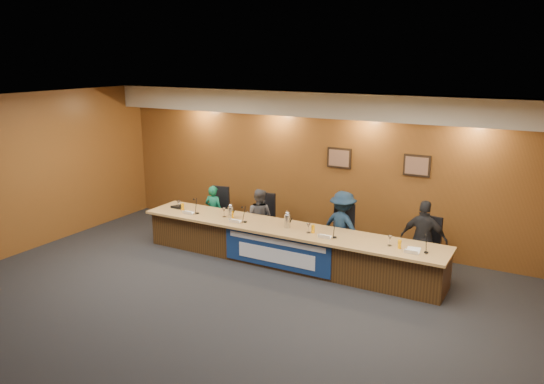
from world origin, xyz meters
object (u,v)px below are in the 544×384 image
(dais_body, at_px, (286,246))
(office_chair_a, at_px, (216,214))
(panelist_d, at_px, (424,239))
(panelist_c, at_px, (343,227))
(panelist_b, at_px, (259,217))
(office_chair_b, at_px, (261,222))
(speakerphone, at_px, (178,207))
(panelist_a, at_px, (214,211))
(carafe_left, at_px, (231,212))
(carafe_mid, at_px, (287,221))
(office_chair_d, at_px, (424,250))
(office_chair_c, at_px, (344,236))
(banner, at_px, (276,252))

(dais_body, bearing_deg, office_chair_a, 161.08)
(panelist_d, relative_size, office_chair_a, 2.98)
(panelist_c, bearing_deg, panelist_b, 14.97)
(panelist_b, relative_size, panelist_c, 0.87)
(office_chair_b, bearing_deg, panelist_c, -4.60)
(speakerphone, bearing_deg, office_chair_a, 57.61)
(dais_body, height_order, panelist_a, panelist_a)
(dais_body, bearing_deg, panelist_b, 147.16)
(panelist_b, bearing_deg, office_chair_a, -9.73)
(panelist_d, relative_size, carafe_left, 6.26)
(panelist_d, height_order, carafe_mid, panelist_d)
(office_chair_d, bearing_deg, carafe_mid, -150.98)
(panelist_d, distance_m, office_chair_d, 0.26)
(panelist_d, distance_m, office_chair_c, 1.57)
(panelist_c, distance_m, office_chair_c, 0.24)
(office_chair_a, height_order, speakerphone, speakerphone)
(panelist_a, height_order, carafe_left, panelist_a)
(banner, distance_m, office_chair_c, 1.45)
(panelist_c, height_order, carafe_mid, panelist_c)
(panelist_d, bearing_deg, panelist_b, -0.10)
(panelist_d, bearing_deg, office_chair_c, -3.79)
(office_chair_b, relative_size, office_chair_c, 1.00)
(office_chair_a, height_order, carafe_left, carafe_left)
(dais_body, relative_size, office_chair_c, 12.50)
(carafe_left, height_order, carafe_mid, carafe_mid)
(banner, relative_size, office_chair_b, 4.58)
(banner, height_order, office_chair_b, banner)
(carafe_left, bearing_deg, panelist_d, 10.66)
(panelist_a, height_order, office_chair_b, panelist_a)
(office_chair_b, height_order, carafe_left, carafe_left)
(panelist_b, height_order, speakerphone, panelist_b)
(dais_body, xyz_separation_m, speakerphone, (-2.61, -0.01, 0.43))
(banner, distance_m, carafe_left, 1.37)
(carafe_left, bearing_deg, dais_body, 2.65)
(dais_body, height_order, carafe_mid, carafe_mid)
(carafe_mid, bearing_deg, office_chair_b, 142.51)
(banner, height_order, office_chair_c, banner)
(panelist_a, height_order, office_chair_d, panelist_a)
(carafe_left, bearing_deg, carafe_mid, 0.30)
(panelist_b, distance_m, office_chair_c, 1.87)
(office_chair_b, relative_size, speakerphone, 1.50)
(banner, xyz_separation_m, office_chair_d, (2.44, 1.15, 0.10))
(banner, relative_size, carafe_mid, 8.65)
(panelist_b, height_order, office_chair_d, panelist_b)
(office_chair_a, xyz_separation_m, carafe_mid, (2.18, -0.78, 0.40))
(dais_body, bearing_deg, carafe_left, -177.35)
(panelist_c, xyz_separation_m, office_chair_c, (0.00, 0.10, -0.22))
(dais_body, relative_size, panelist_b, 4.88)
(dais_body, height_order, speakerphone, speakerphone)
(panelist_d, distance_m, speakerphone, 5.09)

